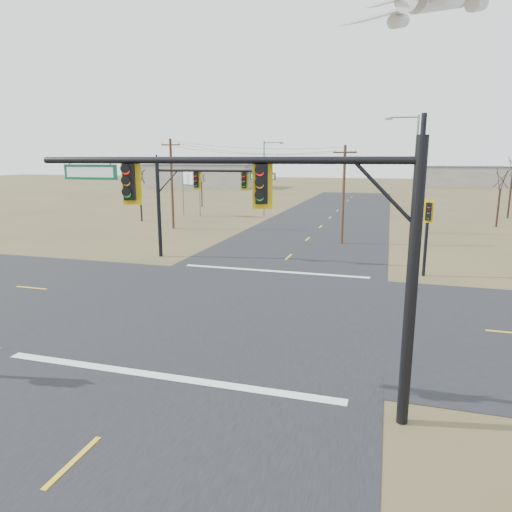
{
  "coord_description": "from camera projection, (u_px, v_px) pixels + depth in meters",
  "views": [
    {
      "loc": [
        6.82,
        -19.93,
        7.02
      ],
      "look_at": [
        0.72,
        1.0,
        2.39
      ],
      "focal_mm": 32.0,
      "sensor_mm": 36.0,
      "label": 1
    }
  ],
  "objects": [
    {
      "name": "bare_tree_a",
      "position": [
        139.0,
        174.0,
        51.82
      ],
      "size": [
        3.49,
        3.49,
        6.81
      ],
      "rotation": [
        0.0,
        0.0,
        0.3
      ],
      "color": "black",
      "rests_on": "ground"
    },
    {
      "name": "road_ns",
      "position": [
        236.0,
        307.0,
        22.04
      ],
      "size": [
        14.0,
        160.0,
        0.02
      ],
      "primitive_type": "cube",
      "color": "black",
      "rests_on": "ground"
    },
    {
      "name": "mast_arm_far",
      "position": [
        197.0,
        189.0,
        31.85
      ],
      "size": [
        8.84,
        0.54,
        6.85
      ],
      "rotation": [
        0.0,
        0.0,
        0.27
      ],
      "color": "black",
      "rests_on": "ground"
    },
    {
      "name": "mast_arm_near",
      "position": [
        276.0,
        217.0,
        12.27
      ],
      "size": [
        11.0,
        0.58,
        7.6
      ],
      "rotation": [
        0.0,
        0.0,
        0.39
      ],
      "color": "black",
      "rests_on": "ground"
    },
    {
      "name": "pedestal_signal_ne",
      "position": [
        428.0,
        222.0,
        27.24
      ],
      "size": [
        0.62,
        0.54,
        4.68
      ],
      "rotation": [
        0.0,
        0.0,
        -0.16
      ],
      "color": "black",
      "rests_on": "ground"
    },
    {
      "name": "bare_tree_b",
      "position": [
        201.0,
        176.0,
        68.03
      ],
      "size": [
        2.8,
        2.8,
        5.7
      ],
      "rotation": [
        0.0,
        0.0,
        -0.3
      ],
      "color": "black",
      "rests_on": "ground"
    },
    {
      "name": "warehouse_mid",
      "position": [
        463.0,
        177.0,
        118.0
      ],
      "size": [
        20.0,
        12.0,
        5.0
      ],
      "primitive_type": "cube",
      "color": "#9B948A",
      "rests_on": "ground"
    },
    {
      "name": "streetlight_a",
      "position": [
        412.0,
        168.0,
        43.07
      ],
      "size": [
        3.1,
        0.49,
        11.05
      ],
      "rotation": [
        0.0,
        0.0,
        -0.39
      ],
      "color": "slate",
      "rests_on": "ground"
    },
    {
      "name": "bare_tree_c",
      "position": [
        501.0,
        178.0,
        47.26
      ],
      "size": [
        3.08,
        3.08,
        6.47
      ],
      "rotation": [
        0.0,
        0.0,
        0.14
      ],
      "color": "black",
      "rests_on": "ground"
    },
    {
      "name": "highway_sign",
      "position": [
        191.0,
        184.0,
        56.76
      ],
      "size": [
        2.79,
        1.33,
        5.69
      ],
      "rotation": [
        0.0,
        0.0,
        -0.43
      ],
      "color": "slate",
      "rests_on": "ground"
    },
    {
      "name": "utility_pole_far",
      "position": [
        172.0,
        183.0,
        46.24
      ],
      "size": [
        2.2,
        0.49,
        9.03
      ],
      "rotation": [
        0.0,
        0.0,
        -0.17
      ],
      "color": "#4C3220",
      "rests_on": "ground"
    },
    {
      "name": "warehouse_left",
      "position": [
        201.0,
        176.0,
        116.93
      ],
      "size": [
        28.0,
        14.0,
        5.5
      ],
      "primitive_type": "cube",
      "color": "#9B948A",
      "rests_on": "ground"
    },
    {
      "name": "stop_bar_near",
      "position": [
        163.0,
        376.0,
        15.0
      ],
      "size": [
        12.0,
        0.4,
        0.01
      ],
      "primitive_type": "cube",
      "color": "silver",
      "rests_on": "road_ns"
    },
    {
      "name": "ground",
      "position": [
        236.0,
        307.0,
        22.05
      ],
      "size": [
        320.0,
        320.0,
        0.0
      ],
      "primitive_type": "plane",
      "color": "brown",
      "rests_on": "ground"
    },
    {
      "name": "streetlight_c",
      "position": [
        266.0,
        174.0,
        56.4
      ],
      "size": [
        2.58,
        0.31,
        9.23
      ],
      "rotation": [
        0.0,
        0.0,
        0.15
      ],
      "color": "slate",
      "rests_on": "ground"
    },
    {
      "name": "stop_bar_far",
      "position": [
        274.0,
        271.0,
        29.08
      ],
      "size": [
        12.0,
        0.4,
        0.01
      ],
      "primitive_type": "cube",
      "color": "silver",
      "rests_on": "road_ns"
    },
    {
      "name": "utility_pole_near",
      "position": [
        343.0,
        193.0,
        37.91
      ],
      "size": [
        1.9,
        0.85,
        8.17
      ],
      "rotation": [
        0.0,
        0.0,
        0.38
      ],
      "color": "#4C3220",
      "rests_on": "ground"
    },
    {
      "name": "road_ew",
      "position": [
        236.0,
        307.0,
        22.04
      ],
      "size": [
        160.0,
        14.0,
        0.02
      ],
      "primitive_type": "cube",
      "color": "black",
      "rests_on": "ground"
    }
  ]
}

